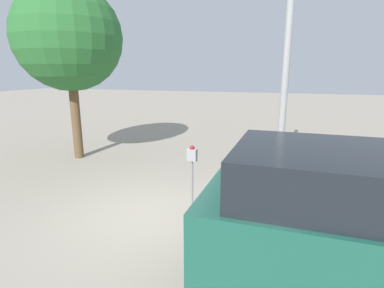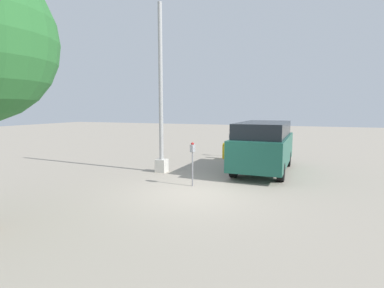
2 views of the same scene
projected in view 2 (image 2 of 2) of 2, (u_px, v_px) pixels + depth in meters
ground_plane at (195, 193)px, 9.58m from camera, size 80.00×80.00×0.00m
parking_meter_near at (193, 154)px, 10.32m from camera, size 0.21×0.13×1.54m
parking_meter_far at (230, 139)px, 16.73m from camera, size 0.21×0.13×1.35m
lamp_post at (161, 113)px, 12.49m from camera, size 0.44×0.44×6.94m
parked_van at (264, 145)px, 12.75m from camera, size 5.14×2.15×2.13m
fire_hydrant at (224, 151)px, 16.14m from camera, size 0.22×0.22×0.87m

